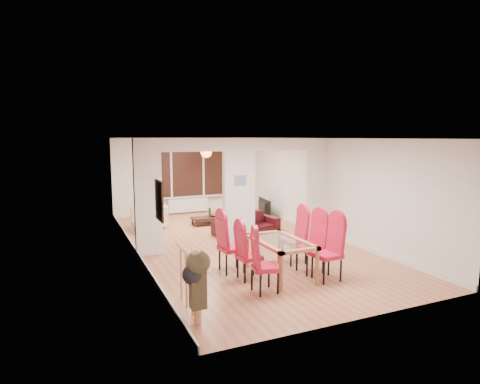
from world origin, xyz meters
TOP-DOWN VIEW (x-y plane):
  - floor at (0.00, 0.00)m, footprint 5.00×9.00m
  - room_walls at (0.00, 0.00)m, footprint 5.00×9.00m
  - divider_wall at (0.00, 0.00)m, footprint 5.00×0.18m
  - bay_window_blinds at (0.00, 4.44)m, footprint 3.00×0.08m
  - radiator at (0.00, 4.40)m, footprint 1.40×0.08m
  - pendant_light at (0.30, 3.30)m, footprint 0.36×0.36m
  - stair_newel at (-2.25, -3.20)m, footprint 0.40×1.20m
  - wall_poster at (-2.47, -2.40)m, footprint 0.04×0.52m
  - pillar_photo at (0.00, -0.10)m, footprint 0.30×0.03m
  - dining_table at (-0.19, -2.40)m, footprint 0.84×1.48m
  - dining_chair_la at (-0.83, -3.02)m, footprint 0.50×0.50m
  - dining_chair_lb at (-0.81, -2.35)m, footprint 0.43×0.43m
  - dining_chair_lc at (-0.95, -1.82)m, footprint 0.49×0.49m
  - dining_chair_ra at (0.48, -2.95)m, footprint 0.48×0.48m
  - dining_chair_rb at (0.44, -2.47)m, footprint 0.53×0.53m
  - dining_chair_rc at (0.45, -1.85)m, footprint 0.44×0.44m
  - sofa at (0.64, 0.96)m, footprint 1.97×1.07m
  - armchair at (-1.72, 2.45)m, footprint 1.05×1.06m
  - person at (-1.76, 2.18)m, footprint 0.63×0.42m
  - television at (2.00, 2.74)m, footprint 1.08×0.29m
  - coffee_table at (0.05, 2.41)m, footprint 1.10×0.76m
  - bottle at (0.08, 2.40)m, footprint 0.07×0.07m
  - bowl at (0.23, 2.41)m, footprint 0.24×0.24m
  - shoes at (-0.29, -0.38)m, footprint 0.26×0.28m

SIDE VIEW (x-z plane):
  - floor at x=0.00m, z-range -0.01..0.01m
  - shoes at x=-0.29m, z-range 0.00..0.11m
  - coffee_table at x=0.05m, z-range 0.00..0.23m
  - bowl at x=0.23m, z-range 0.23..0.29m
  - sofa at x=0.64m, z-range 0.00..0.54m
  - radiator at x=0.00m, z-range 0.05..0.55m
  - television at x=2.00m, z-range 0.00..0.61m
  - dining_table at x=-0.19m, z-range 0.00..0.70m
  - armchair at x=-1.72m, z-range 0.00..0.70m
  - bottle at x=0.08m, z-range 0.23..0.52m
  - dining_chair_lb at x=-0.81m, z-range 0.00..1.01m
  - dining_chair_la at x=-0.83m, z-range 0.00..1.03m
  - dining_chair_rc at x=0.45m, z-range 0.00..1.08m
  - stair_newel at x=-2.25m, z-range 0.00..1.10m
  - dining_chair_rb at x=0.44m, z-range 0.00..1.11m
  - dining_chair_lc at x=-0.95m, z-range 0.00..1.12m
  - dining_chair_ra at x=0.48m, z-range 0.00..1.13m
  - person at x=-1.76m, z-range 0.00..1.69m
  - room_walls at x=0.00m, z-range 0.00..2.60m
  - divider_wall at x=0.00m, z-range 0.00..2.60m
  - bay_window_blinds at x=0.00m, z-range 0.60..2.40m
  - wall_poster at x=-2.47m, z-range 1.27..1.94m
  - pillar_photo at x=0.00m, z-range 1.48..1.73m
  - pendant_light at x=0.30m, z-range 1.97..2.33m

